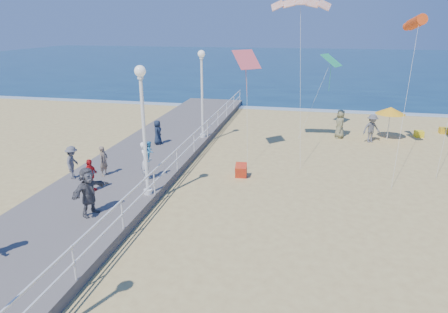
% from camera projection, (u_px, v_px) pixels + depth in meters
% --- Properties ---
extents(ground, '(160.00, 160.00, 0.00)m').
position_uv_depth(ground, '(275.00, 214.00, 15.89)').
color(ground, '#D5BB6F').
rests_on(ground, ground).
extents(ocean, '(160.00, 90.00, 0.05)m').
position_uv_depth(ocean, '(305.00, 63.00, 76.16)').
color(ocean, '#0C2D4C').
rests_on(ocean, ground).
extents(surf_line, '(160.00, 1.20, 0.04)m').
position_uv_depth(surf_line, '(296.00, 110.00, 34.89)').
color(surf_line, silver).
rests_on(surf_line, ground).
extents(boardwalk, '(5.00, 44.00, 0.40)m').
position_uv_depth(boardwalk, '(102.00, 194.00, 17.30)').
color(boardwalk, slate).
rests_on(boardwalk, ground).
extents(railing, '(0.05, 42.00, 0.55)m').
position_uv_depth(railing, '(154.00, 176.00, 16.48)').
color(railing, white).
rests_on(railing, boardwalk).
extents(lamp_post_mid, '(0.44, 0.44, 5.32)m').
position_uv_depth(lamp_post_mid, '(143.00, 118.00, 15.78)').
color(lamp_post_mid, white).
rests_on(lamp_post_mid, boardwalk).
extents(lamp_post_far, '(0.44, 0.44, 5.32)m').
position_uv_depth(lamp_post_far, '(202.00, 85.00, 24.12)').
color(lamp_post_far, white).
rests_on(lamp_post_far, boardwalk).
extents(woman_holding_toddler, '(0.48, 0.69, 1.78)m').
position_uv_depth(woman_holding_toddler, '(146.00, 161.00, 18.11)').
color(woman_holding_toddler, white).
rests_on(woman_holding_toddler, boardwalk).
extents(toddler_held, '(0.39, 0.49, 0.94)m').
position_uv_depth(toddler_held, '(150.00, 151.00, 18.08)').
color(toddler_held, '#3694CD').
rests_on(toddler_held, boardwalk).
extents(spectator_2, '(0.77, 1.10, 1.54)m').
position_uv_depth(spectator_2, '(72.00, 162.00, 18.27)').
color(spectator_2, '#5C5C61').
rests_on(spectator_2, boardwalk).
extents(spectator_3, '(0.45, 0.88, 1.43)m').
position_uv_depth(spectator_3, '(90.00, 175.00, 16.86)').
color(spectator_3, red).
rests_on(spectator_3, boardwalk).
extents(spectator_4, '(0.54, 0.76, 1.44)m').
position_uv_depth(spectator_4, '(158.00, 132.00, 23.48)').
color(spectator_4, '#1A253A').
rests_on(spectator_4, boardwalk).
extents(spectator_5, '(1.03, 1.81, 1.86)m').
position_uv_depth(spectator_5, '(88.00, 191.00, 14.73)').
color(spectator_5, '#57565B').
rests_on(spectator_5, boardwalk).
extents(spectator_6, '(0.40, 0.56, 1.43)m').
position_uv_depth(spectator_6, '(104.00, 161.00, 18.64)').
color(spectator_6, '#7C6955').
rests_on(spectator_6, boardwalk).
extents(beach_walker_a, '(1.34, 1.10, 1.80)m').
position_uv_depth(beach_walker_a, '(372.00, 129.00, 25.18)').
color(beach_walker_a, '#595A5E').
rests_on(beach_walker_a, ground).
extents(beach_walker_c, '(0.73, 1.00, 1.88)m').
position_uv_depth(beach_walker_c, '(340.00, 124.00, 26.18)').
color(beach_walker_c, '#807E58').
rests_on(beach_walker_c, ground).
extents(box_kite, '(0.61, 0.75, 0.74)m').
position_uv_depth(box_kite, '(241.00, 171.00, 19.62)').
color(box_kite, red).
rests_on(box_kite, ground).
extents(beach_umbrella, '(1.90, 1.90, 2.14)m').
position_uv_depth(beach_umbrella, '(391.00, 111.00, 25.50)').
color(beach_umbrella, white).
rests_on(beach_umbrella, ground).
extents(beach_chair_left, '(0.55, 0.55, 0.40)m').
position_uv_depth(beach_chair_left, '(444.00, 131.00, 27.44)').
color(beach_chair_left, gold).
rests_on(beach_chair_left, ground).
extents(beach_chair_right, '(0.55, 0.55, 0.40)m').
position_uv_depth(beach_chair_right, '(419.00, 134.00, 26.61)').
color(beach_chair_right, yellow).
rests_on(beach_chair_right, ground).
extents(kite_parafoil, '(3.18, 0.94, 0.65)m').
position_uv_depth(kite_parafoil, '(301.00, 1.00, 20.93)').
color(kite_parafoil, '#D94C19').
extents(kite_windsock, '(0.97, 2.45, 1.03)m').
position_uv_depth(kite_windsock, '(416.00, 22.00, 20.35)').
color(kite_windsock, '#E04412').
extents(kite_diamond_pink, '(1.61, 1.61, 0.97)m').
position_uv_depth(kite_diamond_pink, '(247.00, 59.00, 21.48)').
color(kite_diamond_pink, '#E0525B').
extents(kite_diamond_green, '(1.60, 1.72, 0.81)m').
position_uv_depth(kite_diamond_green, '(331.00, 60.00, 27.36)').
color(kite_diamond_green, '#24A967').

